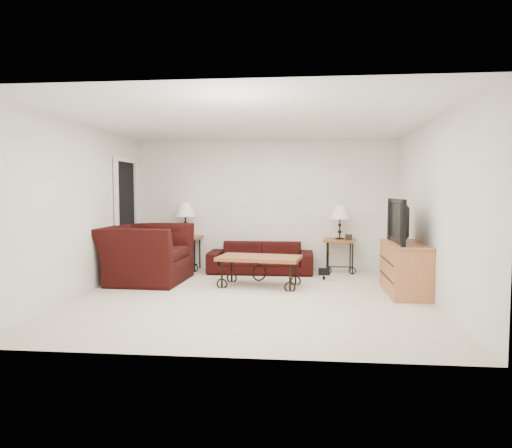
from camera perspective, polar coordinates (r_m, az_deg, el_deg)
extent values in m
plane|color=beige|center=(6.91, -0.58, -8.71)|extent=(5.00, 5.00, 0.00)
cube|color=silver|center=(9.23, 1.11, 2.32)|extent=(5.00, 0.02, 2.50)
cube|color=silver|center=(4.27, -4.27, 0.37)|extent=(5.00, 0.02, 2.50)
cube|color=silver|center=(7.45, -20.09, 1.68)|extent=(0.02, 5.00, 2.50)
cube|color=silver|center=(6.93, 20.42, 1.52)|extent=(0.02, 5.00, 2.50)
plane|color=white|center=(6.81, -0.60, 12.27)|extent=(5.00, 5.00, 0.00)
cube|color=black|center=(8.96, -15.30, 0.66)|extent=(0.08, 0.94, 2.04)
imported|color=black|center=(8.84, 0.56, -4.05)|extent=(1.93, 0.75, 0.56)
cube|color=#915D24|center=(9.26, -8.39, -3.48)|extent=(0.61, 0.61, 0.64)
cube|color=#915D24|center=(9.01, 9.94, -3.76)|extent=(0.64, 0.64, 0.63)
cube|color=black|center=(9.11, -9.56, -1.23)|extent=(0.13, 0.04, 0.11)
cube|color=black|center=(8.83, 11.01, -1.55)|extent=(0.12, 0.06, 0.10)
cube|color=#915D24|center=(7.61, 0.40, -5.68)|extent=(1.37, 0.87, 0.48)
imported|color=black|center=(8.18, -13.00, -3.47)|extent=(1.33, 1.51, 0.94)
cube|color=#AF4416|center=(8.08, -12.11, -3.20)|extent=(0.13, 0.43, 0.43)
cube|color=#C47949|center=(7.39, 17.35, -5.09)|extent=(0.52, 1.26, 0.75)
imported|color=black|center=(7.31, 17.31, 0.35)|extent=(0.15, 1.13, 0.65)
ellipsoid|color=black|center=(8.25, 8.12, -5.32)|extent=(0.34, 0.30, 0.38)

